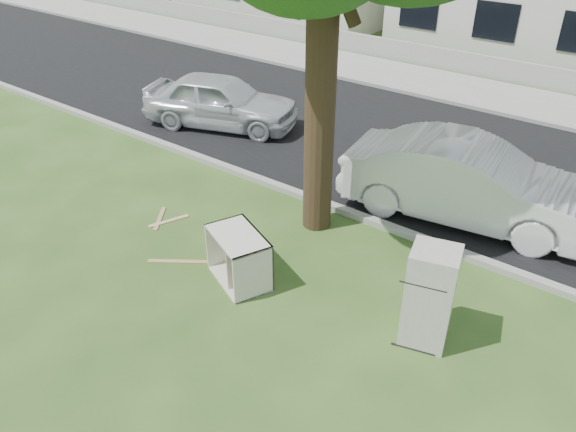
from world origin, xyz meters
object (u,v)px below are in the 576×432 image
Objects in this scene: car_center at (468,182)px; car_left at (221,101)px; fridge at (429,297)px; cabinet at (239,258)px.

car_center is 1.17× the size of car_left.
fridge is 0.38× the size of car_left.
car_center is at bearing 85.98° from cabinet.
car_center is at bearing 88.55° from fridge.
cabinet is 0.28× the size of car_left.
cabinet is at bearing 143.32° from car_center.
fridge is 3.66m from car_center.
fridge is at bearing -175.19° from car_center.
car_center is 6.96m from car_left.
fridge reaches higher than cabinet.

